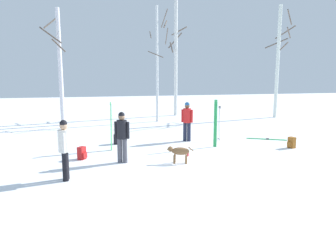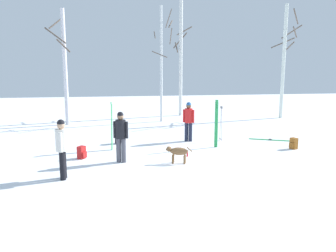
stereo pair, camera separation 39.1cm
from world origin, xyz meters
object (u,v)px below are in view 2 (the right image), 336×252
Objects in this scene: person_0 at (189,119)px; water_bottle_0 at (187,153)px; backpack_1 at (294,144)px; ski_pair_planted_1 at (216,124)px; person_2 at (121,134)px; ski_poles_0 at (221,122)px; dog at (178,152)px; backpack_2 at (82,153)px; birch_tree_3 at (284,59)px; ski_pair_planted_0 at (112,126)px; ski_pair_lying_0 at (269,140)px; person_1 at (62,145)px; backpack_0 at (118,139)px; birch_tree_0 at (65,66)px; birch_tree_1 at (161,63)px; birch_tree_2 at (181,57)px.

water_bottle_0 is at bearing -104.48° from person_0.
ski_pair_planted_1 is at bearing 164.17° from backpack_1.
person_2 reaches higher than ski_poles_0.
person_2 is at bearing 165.84° from dog.
backpack_2 is 15.03m from birch_tree_3.
dog is 1.96× the size of backpack_1.
water_bottle_0 is at bearing -134.54° from birch_tree_3.
ski_pair_planted_0 is at bearing 98.43° from person_2.
ski_pair_planted_1 is at bearing -133.43° from birch_tree_3.
ski_pair_planted_1 is 4.36× the size of backpack_2.
backpack_2 reaches higher than ski_pair_lying_0.
person_1 is 1.00× the size of person_2.
person_1 reaches higher than ski_pair_lying_0.
backpack_2 is (-1.33, -2.18, 0.00)m from backpack_0.
dog reaches higher than backpack_2.
ski_pair_lying_0 is 0.25× the size of birch_tree_0.
person_1 is 1.99× the size of dog.
birch_tree_0 is at bearing 122.16° from water_bottle_0.
person_0 is 6.34m from birch_tree_1.
birch_tree_2 is (1.47, 8.37, 2.98)m from person_0.
person_1 is at bearing -139.24° from person_2.
person_0 is 1.00× the size of person_2.
ski_pair_planted_1 is at bearing -81.46° from birch_tree_1.
person_1 is at bearing -113.78° from birch_tree_1.
ski_poles_0 is at bearing -74.23° from birch_tree_1.
birch_tree_3 is at bearing 32.27° from ski_pair_planted_0.
person_0 is at bearing 173.37° from ski_pair_lying_0.
person_2 is 14.22m from birch_tree_3.
person_0 reaches higher than water_bottle_0.
birch_tree_2 is (1.72, 2.57, 0.44)m from birch_tree_1.
ski_pair_lying_0 is 8.16m from backpack_2.
backpack_1 is at bearing -9.44° from ski_pair_planted_0.
backpack_2 is (-5.80, -1.99, -0.60)m from ski_poles_0.
birch_tree_1 is (4.12, 7.95, 3.31)m from backpack_2.
ski_pair_lying_0 is at bearing 12.21° from backpack_2.
birch_tree_1 is at bearing 105.77° from ski_poles_0.
person_0 is 6.39m from person_1.
ski_poles_0 is at bearing 172.97° from ski_pair_lying_0.
water_bottle_0 is (-4.26, -2.12, 0.10)m from ski_pair_lying_0.
dog is at bearing -62.78° from birch_tree_0.
ski_pair_planted_1 is 4.36× the size of backpack_0.
birch_tree_2 is at bearing 61.62° from backpack_0.
ski_pair_lying_0 is 3.71× the size of backpack_0.
person_2 is at bearing -89.68° from backpack_0.
birch_tree_2 reaches higher than birch_tree_3.
birch_tree_2 reaches higher than ski_pair_lying_0.
backpack_1 is at bearing -39.13° from birch_tree_0.
ski_pair_planted_1 is 0.25× the size of birch_tree_2.
backpack_0 is (-0.02, 2.90, -0.77)m from person_2.
birch_tree_0 is (-2.46, 6.56, 2.40)m from ski_pair_planted_0.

